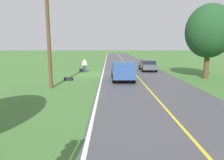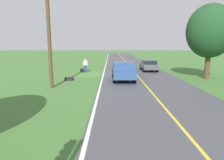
# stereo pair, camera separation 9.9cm
# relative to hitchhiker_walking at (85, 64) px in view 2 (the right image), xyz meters

# --- Properties ---
(ground_plane) EXTENTS (200.00, 200.00, 0.00)m
(ground_plane) POSITION_rel_hitchhiker_walking_xyz_m (-1.22, 1.86, -0.98)
(ground_plane) COLOR #427033
(road_surface) EXTENTS (8.04, 120.00, 0.00)m
(road_surface) POSITION_rel_hitchhiker_walking_xyz_m (-6.15, 1.86, -0.98)
(road_surface) COLOR #47474C
(road_surface) RESTS_ON ground
(lane_edge_line) EXTENTS (0.16, 117.60, 0.00)m
(lane_edge_line) POSITION_rel_hitchhiker_walking_xyz_m (-2.32, 1.86, -0.98)
(lane_edge_line) COLOR silver
(lane_edge_line) RESTS_ON ground
(lane_centre_line) EXTENTS (0.14, 117.60, 0.00)m
(lane_centre_line) POSITION_rel_hitchhiker_walking_xyz_m (-6.15, 1.86, -0.98)
(lane_centre_line) COLOR gold
(lane_centre_line) RESTS_ON ground
(hitchhiker_walking) EXTENTS (0.62, 0.51, 1.75)m
(hitchhiker_walking) POSITION_rel_hitchhiker_walking_xyz_m (0.00, 0.00, 0.00)
(hitchhiker_walking) COLOR navy
(hitchhiker_walking) RESTS_ON ground
(suitcase_carried) EXTENTS (0.48, 0.24, 0.46)m
(suitcase_carried) POSITION_rel_hitchhiker_walking_xyz_m (0.41, 0.12, -0.75)
(suitcase_carried) COLOR black
(suitcase_carried) RESTS_ON ground
(pickup_truck_passing) EXTENTS (2.15, 5.43, 1.82)m
(pickup_truck_passing) POSITION_rel_hitchhiker_walking_xyz_m (-4.40, 5.80, -0.01)
(pickup_truck_passing) COLOR #2D4C84
(pickup_truck_passing) RESTS_ON ground
(tree_far_side_near) EXTENTS (4.54, 4.54, 7.33)m
(tree_far_side_near) POSITION_rel_hitchhiker_walking_xyz_m (-12.93, 4.98, 3.72)
(tree_far_side_near) COLOR brown
(tree_far_side_near) RESTS_ON ground
(sedan_near_oncoming) EXTENTS (1.97, 4.42, 1.41)m
(sedan_near_oncoming) POSITION_rel_hitchhiker_walking_xyz_m (-8.21, -1.37, -0.23)
(sedan_near_oncoming) COLOR #4C5156
(sedan_near_oncoming) RESTS_ON ground
(utility_pole_roadside) EXTENTS (0.28, 0.28, 7.69)m
(utility_pole_roadside) POSITION_rel_hitchhiker_walking_xyz_m (1.54, 9.31, 2.87)
(utility_pole_roadside) COLOR brown
(utility_pole_roadside) RESTS_ON ground
(drainage_culvert) EXTENTS (0.80, 0.60, 0.60)m
(drainage_culvert) POSITION_rel_hitchhiker_walking_xyz_m (0.86, 5.86, -0.98)
(drainage_culvert) COLOR black
(drainage_culvert) RESTS_ON ground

